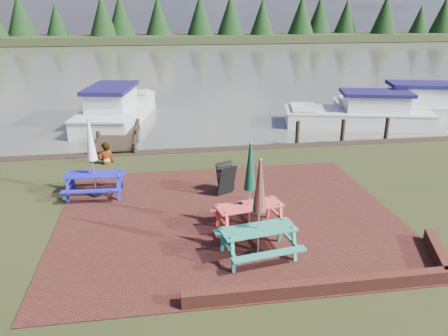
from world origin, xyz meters
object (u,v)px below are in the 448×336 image
object	(u,v)px
jetty	(121,124)
boat_far	(405,108)
picnic_table_red	(249,201)
boat_jetty	(117,110)
boat_near	(360,115)
person	(104,143)
picnic_table_blue	(94,170)
chalkboard	(226,179)
picnic_table_teal	(259,224)

from	to	relation	value
jetty	boat_far	world-z (taller)	boat_far
picnic_table_red	jetty	size ratio (longest dim) A/B	0.25
boat_jetty	boat_near	size ratio (longest dim) A/B	1.07
picnic_table_red	boat_near	world-z (taller)	picnic_table_red
boat_near	person	xyz separation A→B (m)	(-11.78, -4.43, 0.43)
picnic_table_blue	boat_near	distance (m)	13.88
picnic_table_blue	boat_jetty	bearing A→B (deg)	93.94
picnic_table_blue	chalkboard	xyz separation A→B (m)	(3.89, -0.45, -0.33)
person	boat_far	bearing A→B (deg)	-179.95
picnic_table_red	picnic_table_blue	bearing A→B (deg)	134.24
picnic_table_teal	boat_far	size ratio (longest dim) A/B	0.32
picnic_table_red	boat_far	xyz separation A→B (m)	(10.55, 10.88, -0.37)
person	boat_jetty	bearing A→B (deg)	-108.50
boat_near	chalkboard	bearing A→B (deg)	148.06
picnic_table_red	boat_jetty	xyz separation A→B (m)	(-4.19, 12.59, -0.36)
chalkboard	person	world-z (taller)	person
jetty	boat_near	bearing A→B (deg)	-4.75
jetty	person	world-z (taller)	person
boat_near	jetty	bearing A→B (deg)	98.95
boat_near	boat_far	xyz separation A→B (m)	(2.84, 0.77, 0.07)
picnic_table_blue	boat_near	size ratio (longest dim) A/B	0.32
picnic_table_red	chalkboard	distance (m)	2.40
jetty	boat_jetty	xyz separation A→B (m)	(-0.30, 1.52, 0.33)
picnic_table_blue	chalkboard	size ratio (longest dim) A/B	2.46
picnic_table_teal	picnic_table_blue	bearing A→B (deg)	125.17
picnic_table_blue	person	distance (m)	2.86
boat_jetty	chalkboard	bearing A→B (deg)	-58.40
chalkboard	boat_far	xyz separation A→B (m)	(10.76, 8.51, -0.05)
picnic_table_red	person	world-z (taller)	picnic_table_red
picnic_table_teal	person	distance (m)	8.01
picnic_table_red	boat_near	distance (m)	12.72
boat_far	picnic_table_blue	bearing A→B (deg)	133.17
chalkboard	jetty	size ratio (longest dim) A/B	0.10
picnic_table_teal	boat_jetty	size ratio (longest dim) A/B	0.30
chalkboard	boat_near	size ratio (longest dim) A/B	0.13
jetty	person	bearing A→B (deg)	-91.87
picnic_table_teal	person	xyz separation A→B (m)	(-4.01, 6.94, -0.02)
jetty	boat_jetty	size ratio (longest dim) A/B	1.16
picnic_table_teal	picnic_table_blue	distance (m)	5.74
boat_jetty	boat_near	bearing A→B (deg)	-1.45
boat_near	person	distance (m)	12.59
picnic_table_teal	jetty	xyz separation A→B (m)	(-3.84, 12.33, -0.70)
picnic_table_teal	boat_near	world-z (taller)	picnic_table_teal
boat_jetty	person	distance (m)	6.92
jetty	person	xyz separation A→B (m)	(-0.18, -5.39, 0.69)
jetty	chalkboard	bearing A→B (deg)	-67.05
boat_far	person	world-z (taller)	boat_far
chalkboard	boat_jetty	world-z (taller)	boat_jetty
picnic_table_red	picnic_table_teal	bearing A→B (deg)	-103.95
picnic_table_teal	person	size ratio (longest dim) A/B	1.45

